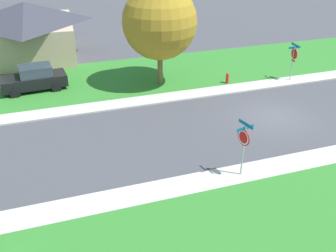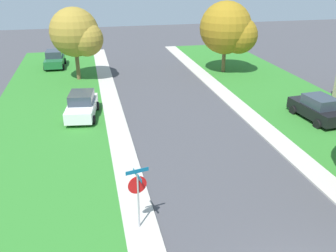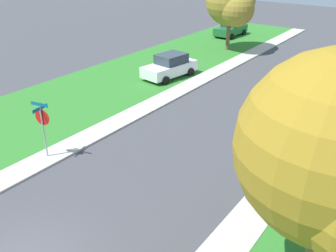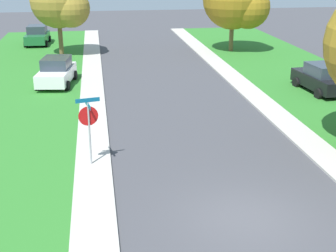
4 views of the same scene
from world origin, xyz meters
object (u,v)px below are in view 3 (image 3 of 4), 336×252
at_px(stop_sign_far_corner, 42,121).
at_px(tree_corner_large, 232,3).
at_px(car_green_across_road, 231,28).
at_px(car_white_far_down_street, 170,66).

relative_size(stop_sign_far_corner, tree_corner_large, 0.42).
bearing_deg(car_green_across_road, car_white_far_down_street, -79.75).
bearing_deg(tree_corner_large, stop_sign_far_corner, -84.51).
height_order(car_green_across_road, tree_corner_large, tree_corner_large).
xyz_separation_m(stop_sign_far_corner, tree_corner_large, (-2.12, 22.02, 2.39)).
bearing_deg(tree_corner_large, car_green_across_road, 115.86).
distance_m(car_green_across_road, car_white_far_down_street, 15.14).
height_order(stop_sign_far_corner, car_green_across_road, stop_sign_far_corner).
relative_size(stop_sign_far_corner, car_white_far_down_street, 0.61).
height_order(car_white_far_down_street, tree_corner_large, tree_corner_large).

